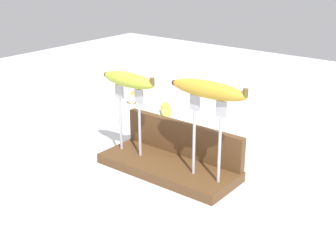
{
  "coord_description": "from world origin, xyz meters",
  "views": [
    {
      "loc": [
        0.64,
        -0.83,
        0.53
      ],
      "look_at": [
        0.0,
        0.0,
        0.13
      ],
      "focal_mm": 48.76,
      "sensor_mm": 36.0,
      "label": 1
    }
  ],
  "objects_px": {
    "fork_stand_right": "(207,132)",
    "banana_chunk_near": "(166,109)",
    "banana_raised_left": "(129,80)",
    "banana_chunk_far": "(134,97)",
    "fork_stand_left": "(130,114)",
    "banana_raised_right": "(208,90)",
    "fork_fallen_near": "(81,125)"
  },
  "relations": [
    {
      "from": "banana_raised_left",
      "to": "banana_raised_right",
      "type": "relative_size",
      "value": 0.88
    },
    {
      "from": "banana_raised_left",
      "to": "banana_chunk_far",
      "type": "relative_size",
      "value": 2.92
    },
    {
      "from": "fork_stand_right",
      "to": "banana_raised_left",
      "type": "height_order",
      "value": "banana_raised_left"
    },
    {
      "from": "fork_stand_left",
      "to": "fork_stand_right",
      "type": "distance_m",
      "value": 0.24
    },
    {
      "from": "banana_raised_left",
      "to": "fork_fallen_near",
      "type": "height_order",
      "value": "banana_raised_left"
    },
    {
      "from": "banana_chunk_far",
      "to": "fork_stand_right",
      "type": "bearing_deg",
      "value": -33.66
    },
    {
      "from": "banana_chunk_near",
      "to": "banana_raised_left",
      "type": "bearing_deg",
      "value": -66.12
    },
    {
      "from": "fork_stand_left",
      "to": "banana_raised_right",
      "type": "bearing_deg",
      "value": -0.0
    },
    {
      "from": "fork_stand_right",
      "to": "fork_fallen_near",
      "type": "distance_m",
      "value": 0.56
    },
    {
      "from": "banana_raised_right",
      "to": "banana_chunk_near",
      "type": "relative_size",
      "value": 3.15
    },
    {
      "from": "fork_stand_right",
      "to": "banana_chunk_near",
      "type": "bearing_deg",
      "value": 138.37
    },
    {
      "from": "banana_chunk_far",
      "to": "banana_raised_right",
      "type": "bearing_deg",
      "value": -33.66
    },
    {
      "from": "fork_fallen_near",
      "to": "banana_chunk_far",
      "type": "distance_m",
      "value": 0.29
    },
    {
      "from": "banana_chunk_near",
      "to": "banana_chunk_far",
      "type": "xyz_separation_m",
      "value": [
        -0.18,
        0.03,
        0.0
      ]
    },
    {
      "from": "fork_stand_left",
      "to": "banana_chunk_far",
      "type": "relative_size",
      "value": 3.05
    },
    {
      "from": "banana_chunk_near",
      "to": "banana_chunk_far",
      "type": "relative_size",
      "value": 1.06
    },
    {
      "from": "fork_stand_left",
      "to": "banana_raised_left",
      "type": "height_order",
      "value": "banana_raised_left"
    },
    {
      "from": "fork_stand_left",
      "to": "banana_chunk_near",
      "type": "height_order",
      "value": "fork_stand_left"
    },
    {
      "from": "banana_raised_right",
      "to": "fork_fallen_near",
      "type": "xyz_separation_m",
      "value": [
        -0.54,
        0.09,
        -0.24
      ]
    },
    {
      "from": "banana_raised_right",
      "to": "banana_chunk_far",
      "type": "height_order",
      "value": "banana_raised_right"
    },
    {
      "from": "fork_stand_right",
      "to": "banana_chunk_far",
      "type": "height_order",
      "value": "fork_stand_right"
    },
    {
      "from": "banana_raised_left",
      "to": "fork_fallen_near",
      "type": "bearing_deg",
      "value": 162.86
    },
    {
      "from": "fork_stand_left",
      "to": "banana_chunk_far",
      "type": "height_order",
      "value": "fork_stand_left"
    },
    {
      "from": "fork_stand_right",
      "to": "banana_raised_left",
      "type": "relative_size",
      "value": 1.14
    },
    {
      "from": "banana_raised_left",
      "to": "banana_chunk_far",
      "type": "bearing_deg",
      "value": 131.16
    },
    {
      "from": "banana_chunk_near",
      "to": "banana_chunk_far",
      "type": "height_order",
      "value": "banana_chunk_far"
    },
    {
      "from": "banana_chunk_near",
      "to": "fork_fallen_near",
      "type": "bearing_deg",
      "value": -119.28
    },
    {
      "from": "fork_stand_left",
      "to": "banana_raised_left",
      "type": "xyz_separation_m",
      "value": [
        -0.0,
        0.0,
        0.09
      ]
    },
    {
      "from": "fork_stand_left",
      "to": "banana_raised_left",
      "type": "relative_size",
      "value": 1.04
    },
    {
      "from": "fork_stand_right",
      "to": "fork_fallen_near",
      "type": "xyz_separation_m",
      "value": [
        -0.54,
        0.09,
        -0.14
      ]
    },
    {
      "from": "fork_stand_left",
      "to": "banana_raised_left",
      "type": "bearing_deg",
      "value": 178.83
    },
    {
      "from": "fork_stand_left",
      "to": "fork_fallen_near",
      "type": "xyz_separation_m",
      "value": [
        -0.3,
        0.09,
        -0.13
      ]
    }
  ]
}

